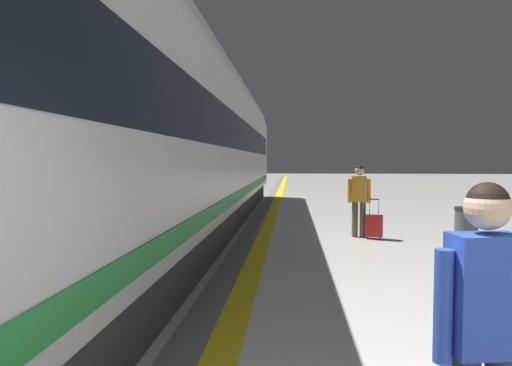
% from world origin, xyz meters
% --- Properties ---
extents(safety_line_strip, '(0.36, 80.00, 0.01)m').
position_xyz_m(safety_line_strip, '(-1.16, 10.00, 0.00)').
color(safety_line_strip, yellow).
rests_on(safety_line_strip, ground).
extents(tactile_edge_band, '(0.58, 80.00, 0.01)m').
position_xyz_m(tactile_edge_band, '(-1.47, 10.00, 0.00)').
color(tactile_edge_band, slate).
rests_on(tactile_edge_band, ground).
extents(high_speed_train, '(2.94, 29.92, 4.97)m').
position_xyz_m(high_speed_train, '(-3.23, 7.25, 2.50)').
color(high_speed_train, '#38383D').
rests_on(high_speed_train, ground).
extents(traveller_foreground, '(0.54, 0.26, 1.74)m').
position_xyz_m(traveller_foreground, '(0.49, 1.29, 1.01)').
color(traveller_foreground, '#383842').
rests_on(traveller_foreground, ground).
extents(passenger_near, '(0.53, 0.26, 1.73)m').
position_xyz_m(passenger_near, '(1.12, 9.67, 1.01)').
color(passenger_near, brown).
rests_on(passenger_near, ground).
extents(suitcase_near, '(0.43, 0.33, 0.95)m').
position_xyz_m(suitcase_near, '(1.44, 9.43, 0.31)').
color(suitcase_near, '#A51E1E').
rests_on(suitcase_near, ground).
extents(waste_bin, '(0.46, 0.46, 0.91)m').
position_xyz_m(waste_bin, '(3.00, 8.07, 0.46)').
color(waste_bin, '#4C4C51').
rests_on(waste_bin, ground).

